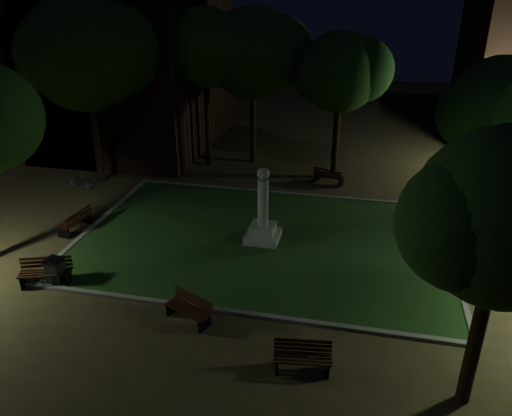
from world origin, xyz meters
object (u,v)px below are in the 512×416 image
(bench_left_side, at_px, (75,221))
(bench_far_side, at_px, (328,177))
(bench_west_near, at_px, (46,273))
(monument, at_px, (263,221))
(bicycle, at_px, (81,181))
(bench_near_right, at_px, (303,358))
(trash_bin, at_px, (56,271))
(bench_near_left, at_px, (190,309))

(bench_left_side, height_order, bench_far_side, bench_left_side)
(bench_west_near, relative_size, bench_left_side, 1.07)
(monument, bearing_deg, bicycle, 160.67)
(bench_west_near, bearing_deg, bench_near_right, -32.92)
(monument, relative_size, bench_left_side, 1.79)
(bench_near_right, relative_size, bench_far_side, 0.98)
(bench_left_side, bearing_deg, bench_far_side, 134.09)
(bench_near_right, distance_m, bench_far_side, 14.18)
(bench_left_side, bearing_deg, bench_west_near, 23.68)
(bench_left_side, distance_m, bicycle, 5.07)
(trash_bin, bearing_deg, bench_near_left, -10.16)
(bench_near_right, relative_size, bench_west_near, 0.88)
(bench_near_left, xyz_separation_m, bench_left_side, (-6.95, 4.90, 0.03))
(monument, height_order, bench_west_near, monument)
(bench_far_side, xyz_separation_m, trash_bin, (-8.74, -11.76, 0.10))
(bench_west_near, relative_size, bench_far_side, 1.12)
(bench_near_right, height_order, bench_far_side, bench_near_right)
(trash_bin, bearing_deg, bicycle, 114.74)
(monument, relative_size, bench_near_left, 1.87)
(bench_near_left, distance_m, bench_far_side, 13.16)
(bench_left_side, bearing_deg, bench_near_right, 66.42)
(bench_far_side, bearing_deg, bench_west_near, 73.49)
(monument, xyz_separation_m, bicycle, (-10.50, 3.68, -0.57))
(bench_left_side, height_order, trash_bin, trash_bin)
(monument, xyz_separation_m, bench_west_near, (-6.96, -4.83, -0.49))
(bench_left_side, bearing_deg, trash_bin, 28.47)
(bench_far_side, height_order, bicycle, bench_far_side)
(trash_bin, bearing_deg, monument, 35.71)
(bench_near_right, relative_size, bench_left_side, 0.94)
(monument, bearing_deg, bench_west_near, -145.24)
(bench_near_left, height_order, bench_left_side, bench_left_side)
(bench_left_side, distance_m, trash_bin, 4.23)
(bench_near_left, bearing_deg, trash_bin, -165.30)
(bicycle, bearing_deg, monument, -102.33)
(bench_left_side, relative_size, trash_bin, 1.76)
(bench_west_near, bearing_deg, trash_bin, -6.73)
(bench_far_side, bearing_deg, bicycle, 35.76)
(monument, relative_size, bicycle, 2.17)
(bench_near_left, height_order, bench_west_near, bench_west_near)
(bench_near_left, relative_size, bicycle, 1.16)
(bench_far_side, height_order, trash_bin, trash_bin)
(bench_far_side, bearing_deg, trash_bin, 74.38)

